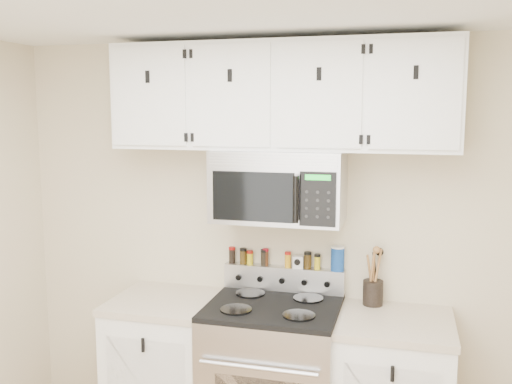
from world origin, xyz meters
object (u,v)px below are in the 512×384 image
range (273,380)px  microwave (279,186)px  utensil_crock (373,291)px  salt_canister (338,258)px

range → microwave: 1.15m
utensil_crock → salt_canister: (-0.22, 0.05, 0.17)m
range → microwave: (0.00, 0.13, 1.14)m
microwave → range: bearing=-90.2°
range → salt_canister: bearing=40.2°
range → salt_canister: (0.33, 0.28, 0.69)m
range → salt_canister: salt_canister is taller
microwave → utensil_crock: (0.55, 0.11, -0.62)m
range → salt_canister: 0.82m
microwave → salt_canister: 0.58m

